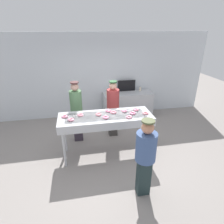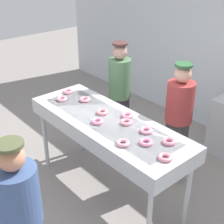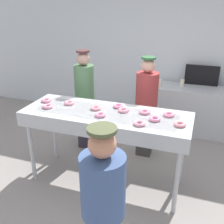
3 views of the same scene
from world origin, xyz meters
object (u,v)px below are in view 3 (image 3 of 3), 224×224
object	(u,v)px
strawberry_donut_8	(46,100)
menu_display	(202,75)
strawberry_donut_11	(180,124)
paper_cup_1	(159,82)
paper_cup_2	(182,83)
strawberry_donut_10	(48,106)
customer_waiting	(103,201)
strawberry_donut_6	(169,114)
strawberry_donut_3	(139,123)
worker_baker	(146,102)
strawberry_donut_9	(118,106)
worker_assistant	(85,96)
strawberry_donut_2	(100,115)
strawberry_donut_1	(96,108)
strawberry_donut_7	(155,119)
strawberry_donut_4	(69,103)
prep_counter	(197,111)
fryer_conveyor	(106,119)
strawberry_donut_0	(145,112)
strawberry_donut_5	(123,110)

from	to	relation	value
strawberry_donut_8	menu_display	xyz separation A→B (m)	(2.04, 2.18, -0.01)
strawberry_donut_11	paper_cup_1	bearing A→B (deg)	105.99
strawberry_donut_8	paper_cup_2	size ratio (longest dim) A/B	1.14
strawberry_donut_10	customer_waiting	xyz separation A→B (m)	(1.28, -1.26, -0.18)
strawberry_donut_6	strawberry_donut_3	bearing A→B (deg)	-127.31
worker_baker	menu_display	distance (m)	1.59
strawberry_donut_8	paper_cup_2	bearing A→B (deg)	49.69
strawberry_donut_3	strawberry_donut_8	distance (m)	1.47
strawberry_donut_8	strawberry_donut_6	bearing A→B (deg)	2.46
strawberry_donut_8	strawberry_donut_9	bearing A→B (deg)	7.48
strawberry_donut_3	strawberry_donut_6	distance (m)	0.47
worker_assistant	customer_waiting	bearing A→B (deg)	119.39
strawberry_donut_2	strawberry_donut_9	xyz separation A→B (m)	(0.12, 0.35, 0.00)
paper_cup_1	strawberry_donut_3	bearing A→B (deg)	-86.32
strawberry_donut_8	menu_display	distance (m)	2.99
strawberry_donut_1	strawberry_donut_7	xyz separation A→B (m)	(0.80, -0.08, 0.00)
customer_waiting	strawberry_donut_1	bearing A→B (deg)	112.43
strawberry_donut_4	prep_counter	distance (m)	2.63
paper_cup_2	strawberry_donut_4	bearing A→B (deg)	-124.13
fryer_conveyor	strawberry_donut_1	bearing A→B (deg)	161.42
strawberry_donut_9	menu_display	xyz separation A→B (m)	(1.00, 2.05, -0.01)
strawberry_donut_0	strawberry_donut_10	world-z (taller)	same
fryer_conveyor	strawberry_donut_9	xyz separation A→B (m)	(0.10, 0.22, 0.12)
worker_baker	paper_cup_2	distance (m)	1.29
strawberry_donut_1	paper_cup_1	xyz separation A→B (m)	(0.52, 1.90, -0.14)
strawberry_donut_11	strawberry_donut_10	bearing A→B (deg)	-179.29
strawberry_donut_6	menu_display	size ratio (longest dim) A/B	0.23
strawberry_donut_4	strawberry_donut_5	size ratio (longest dim) A/B	1.00
strawberry_donut_2	paper_cup_2	world-z (taller)	strawberry_donut_2
strawberry_donut_3	customer_waiting	xyz separation A→B (m)	(-0.01, -1.15, -0.18)
fryer_conveyor	strawberry_donut_9	world-z (taller)	strawberry_donut_9
fryer_conveyor	strawberry_donut_6	bearing A→B (deg)	11.34
strawberry_donut_0	strawberry_donut_4	bearing A→B (deg)	-178.17
strawberry_donut_7	strawberry_donut_9	size ratio (longest dim) A/B	1.00
strawberry_donut_8	paper_cup_2	xyz separation A→B (m)	(1.71, 2.01, -0.14)
strawberry_donut_5	menu_display	size ratio (longest dim) A/B	0.23
strawberry_donut_8	worker_baker	bearing A→B (deg)	31.76
strawberry_donut_1	prep_counter	bearing A→B (deg)	57.29
strawberry_donut_3	paper_cup_2	xyz separation A→B (m)	(0.27, 2.31, -0.14)
strawberry_donut_8	worker_assistant	bearing A→B (deg)	68.80
strawberry_donut_9	strawberry_donut_11	distance (m)	0.90
paper_cup_1	worker_baker	bearing A→B (deg)	-90.74
strawberry_donut_1	strawberry_donut_9	distance (m)	0.31
strawberry_donut_6	strawberry_donut_8	world-z (taller)	same
fryer_conveyor	paper_cup_1	bearing A→B (deg)	79.57
strawberry_donut_11	strawberry_donut_3	bearing A→B (deg)	-163.26
strawberry_donut_4	strawberry_donut_10	bearing A→B (deg)	-135.14
strawberry_donut_2	strawberry_donut_5	size ratio (longest dim) A/B	1.00
menu_display	fryer_conveyor	bearing A→B (deg)	-115.96
strawberry_donut_0	paper_cup_1	bearing A→B (deg)	93.82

